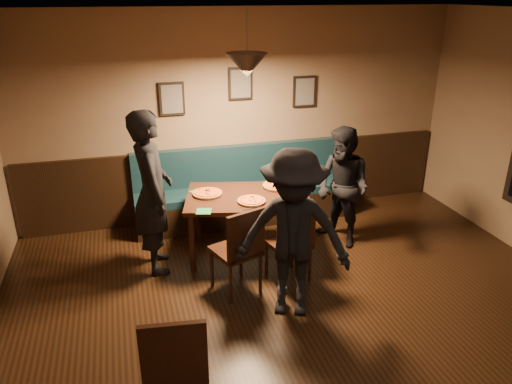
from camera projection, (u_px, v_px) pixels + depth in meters
floor at (346, 383)px, 3.98m from camera, size 7.00×7.00×0.00m
ceiling at (379, 21)px, 2.91m from camera, size 7.00×7.00×0.00m
wall_back at (240, 117)px, 6.56m from camera, size 6.00×0.00×6.00m
wainscot at (241, 180)px, 6.87m from camera, size 5.88×0.06×1.00m
booth_bench at (246, 187)px, 6.63m from camera, size 3.00×0.60×1.00m
picture_left at (172, 99)px, 6.19m from camera, size 0.32×0.04×0.42m
picture_center at (240, 84)px, 6.36m from camera, size 0.32×0.04×0.42m
picture_right at (304, 91)px, 6.64m from camera, size 0.32×0.04×0.42m
pendant_lamp at (247, 65)px, 5.10m from camera, size 0.44×0.44×0.25m
dining_table at (248, 225)px, 5.81m from camera, size 1.60×1.23×0.76m
chair_near_left at (236, 249)px, 5.06m from camera, size 0.55×0.55×0.98m
chair_near_right at (289, 242)px, 5.27m from camera, size 0.49×0.49×0.91m
diner_left at (152, 193)px, 5.33m from camera, size 0.45×0.68×1.85m
diner_right at (343, 188)px, 5.94m from camera, size 0.82×0.90×1.50m
diner_front at (293, 235)px, 4.58m from camera, size 1.25×1.01×1.69m
pizza_a at (207, 193)px, 5.69m from camera, size 0.41×0.41×0.04m
pizza_b at (252, 201)px, 5.49m from camera, size 0.38×0.38×0.04m
pizza_c at (278, 185)px, 5.91m from camera, size 0.46×0.46×0.04m
soda_glass at (306, 194)px, 5.54m from camera, size 0.08×0.08×0.14m
tabasco_bottle at (295, 188)px, 5.72m from camera, size 0.03×0.03×0.12m
napkin_a at (198, 192)px, 5.77m from camera, size 0.21×0.21×0.01m
napkin_b at (204, 211)px, 5.26m from camera, size 0.19×0.19×0.01m
cutlery_set at (254, 209)px, 5.31m from camera, size 0.17×0.05×0.00m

